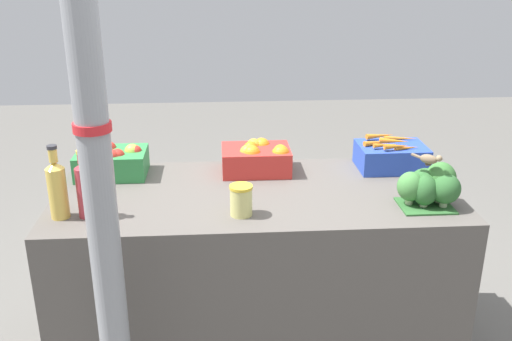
{
  "coord_description": "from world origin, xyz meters",
  "views": [
    {
      "loc": [
        -0.16,
        -2.36,
        1.84
      ],
      "look_at": [
        0.0,
        0.0,
        0.94
      ],
      "focal_mm": 40.0,
      "sensor_mm": 36.0,
      "label": 1
    }
  ],
  "objects": [
    {
      "name": "broccoli_pile",
      "position": [
        0.72,
        -0.2,
        0.92
      ],
      "size": [
        0.26,
        0.21,
        0.19
      ],
      "color": "#2D602D",
      "rests_on": "market_table"
    },
    {
      "name": "market_table",
      "position": [
        0.0,
        0.0,
        0.42
      ],
      "size": [
        1.8,
        0.81,
        0.84
      ],
      "primitive_type": "cube",
      "color": "#56514C",
      "rests_on": "ground_plane"
    },
    {
      "name": "carrot_crate",
      "position": [
        0.69,
        0.25,
        0.9
      ],
      "size": [
        0.33,
        0.24,
        0.16
      ],
      "color": "#2847B7",
      "rests_on": "market_table"
    },
    {
      "name": "juice_bottle_golden",
      "position": [
        -0.81,
        -0.21,
        0.96
      ],
      "size": [
        0.08,
        0.08,
        0.31
      ],
      "color": "gold",
      "rests_on": "market_table"
    },
    {
      "name": "pickle_jar",
      "position": [
        -0.08,
        -0.24,
        0.9
      ],
      "size": [
        0.09,
        0.09,
        0.13
      ],
      "color": "#D1CC75",
      "rests_on": "market_table"
    },
    {
      "name": "support_pole",
      "position": [
        -0.55,
        -0.62,
        1.22
      ],
      "size": [
        0.12,
        0.12,
        2.43
      ],
      "color": "gray",
      "rests_on": "ground_plane"
    },
    {
      "name": "orange_crate",
      "position": [
        0.02,
        0.25,
        0.91
      ],
      "size": [
        0.33,
        0.24,
        0.15
      ],
      "color": "red",
      "rests_on": "market_table"
    },
    {
      "name": "sparrow_bird",
      "position": [
        0.7,
        -0.21,
        1.05
      ],
      "size": [
        0.11,
        0.09,
        0.05
      ],
      "rotation": [
        0.0,
        0.0,
        -0.68
      ],
      "color": "#4C3D2D",
      "rests_on": "broccoli_pile"
    },
    {
      "name": "apple_crate",
      "position": [
        -0.68,
        0.25,
        0.91
      ],
      "size": [
        0.33,
        0.24,
        0.15
      ],
      "color": "#2D8442",
      "rests_on": "market_table"
    },
    {
      "name": "juice_bottle_ruby",
      "position": [
        -0.7,
        -0.21,
        0.96
      ],
      "size": [
        0.06,
        0.06,
        0.28
      ],
      "color": "#B2333D",
      "rests_on": "market_table"
    }
  ]
}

